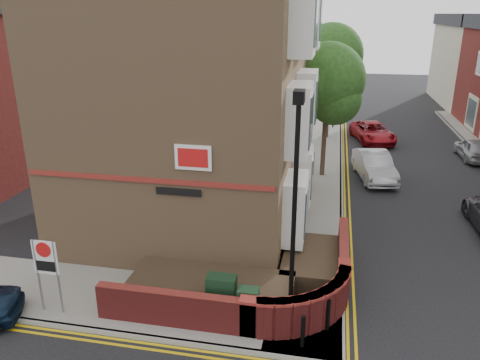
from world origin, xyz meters
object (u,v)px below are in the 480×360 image
at_px(zone_sign, 46,263).
at_px(utility_cabinet_large, 222,296).
at_px(lamppost, 294,215).
at_px(silver_car_near, 374,166).

bearing_deg(zone_sign, utility_cabinet_large, 9.69).
relative_size(lamppost, zone_sign, 2.86).
height_order(lamppost, silver_car_near, lamppost).
bearing_deg(lamppost, zone_sign, -173.93).
bearing_deg(silver_car_near, zone_sign, -135.38).
xyz_separation_m(utility_cabinet_large, silver_car_near, (4.90, 12.90, -0.02)).
height_order(zone_sign, silver_car_near, zone_sign).
bearing_deg(zone_sign, lamppost, 6.07).
distance_m(utility_cabinet_large, silver_car_near, 13.80).
xyz_separation_m(utility_cabinet_large, zone_sign, (-4.70, -0.80, 0.92)).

